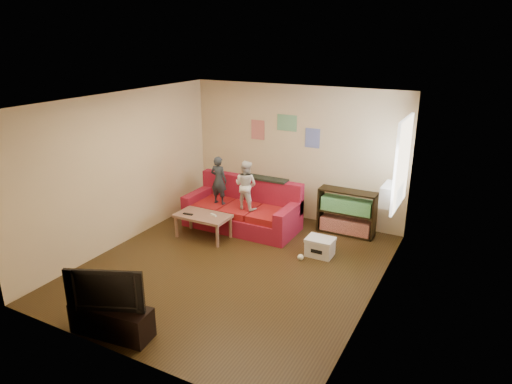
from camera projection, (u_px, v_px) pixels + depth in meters
The scene contains 17 objects.
room_shell at pixel (232, 189), 7.05m from camera, with size 4.52×5.02×2.72m.
sofa at pixel (244, 211), 8.96m from camera, with size 2.20×1.01×0.97m.
child_a at pixel (219, 180), 8.82m from camera, with size 0.35×0.23×0.95m, color #252C34.
child_b at pixel (246, 185), 8.55m from camera, with size 0.46×0.36×0.94m, color silver.
coffee_table at pixel (203, 218), 8.45m from camera, with size 1.01×0.55×0.45m.
remote at pixel (188, 214), 8.43m from camera, with size 0.19×0.05×0.02m, color black.
game_controller at pixel (213, 215), 8.37m from camera, with size 0.14×0.04×0.03m, color white.
bookshelf at pixel (346, 214), 8.62m from camera, with size 1.08×0.32×0.86m.
window at pixel (402, 163), 7.35m from camera, with size 0.04×1.08×1.48m, color white.
ac_unit at pixel (391, 195), 7.59m from camera, with size 0.28×0.55×0.35m, color #B7B2A3.
artwork_left at pixel (258, 130), 9.37m from camera, with size 0.30×0.01×0.40m, color #D87266.
artwork_center at pixel (287, 123), 9.02m from camera, with size 0.42×0.01×0.32m, color #72B27F.
artwork_right at pixel (312, 138), 8.86m from camera, with size 0.30×0.01×0.38m, color #727FCC.
file_box at pixel (320, 247), 7.81m from camera, with size 0.47×0.36×0.32m.
tv_stand at pixel (112, 320), 5.75m from camera, with size 1.07×0.36×0.40m, color black.
television at pixel (108, 287), 5.59m from camera, with size 0.97×0.13×0.56m, color black.
tissue at pixel (301, 257), 7.69m from camera, with size 0.11×0.11×0.11m, color white.
Camera 1 is at (3.46, -5.73, 3.62)m, focal length 32.00 mm.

